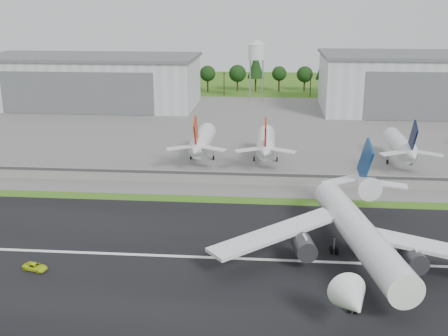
# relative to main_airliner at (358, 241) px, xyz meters

# --- Properties ---
(ground) EXTENTS (600.00, 600.00, 0.00)m
(ground) POSITION_rel_main_airliner_xyz_m (-19.49, -9.57, -4.89)
(ground) COLOR #3B6B19
(ground) RESTS_ON ground
(runway) EXTENTS (320.00, 60.00, 0.10)m
(runway) POSITION_rel_main_airliner_xyz_m (-19.49, 0.43, -4.84)
(runway) COLOR black
(runway) RESTS_ON ground
(runway_centerline) EXTENTS (220.00, 1.00, 0.02)m
(runway_centerline) POSITION_rel_main_airliner_xyz_m (-19.49, 0.43, -4.78)
(runway_centerline) COLOR white
(runway_centerline) RESTS_ON runway
(apron) EXTENTS (320.00, 150.00, 0.10)m
(apron) POSITION_rel_main_airliner_xyz_m (-19.49, 110.43, -4.84)
(apron) COLOR slate
(apron) RESTS_ON ground
(blast_fence) EXTENTS (240.00, 0.61, 3.50)m
(blast_fence) POSITION_rel_main_airliner_xyz_m (-19.49, 45.42, -3.09)
(blast_fence) COLOR gray
(blast_fence) RESTS_ON ground
(hangar_west) EXTENTS (97.00, 44.00, 23.20)m
(hangar_west) POSITION_rel_main_airliner_xyz_m (-99.49, 155.35, 6.74)
(hangar_west) COLOR silver
(hangar_west) RESTS_ON ground
(hangar_east) EXTENTS (102.00, 47.00, 25.20)m
(hangar_east) POSITION_rel_main_airliner_xyz_m (55.51, 155.35, 7.73)
(hangar_east) COLOR silver
(hangar_east) RESTS_ON ground
(water_tower) EXTENTS (8.40, 8.40, 29.40)m
(water_tower) POSITION_rel_main_airliner_xyz_m (-24.49, 175.43, 19.66)
(water_tower) COLOR #99999E
(water_tower) RESTS_ON ground
(utility_poles) EXTENTS (230.00, 3.00, 12.00)m
(utility_poles) POSITION_rel_main_airliner_xyz_m (-19.49, 190.43, -4.89)
(utility_poles) COLOR black
(utility_poles) RESTS_ON ground
(treeline) EXTENTS (320.00, 16.00, 22.00)m
(treeline) POSITION_rel_main_airliner_xyz_m (-19.49, 205.43, -4.89)
(treeline) COLOR black
(treeline) RESTS_ON ground
(main_airliner) EXTENTS (56.41, 59.08, 18.17)m
(main_airliner) POSITION_rel_main_airliner_xyz_m (0.00, 0.00, 0.00)
(main_airliner) COLOR white
(main_airliner) RESTS_ON runway
(ground_vehicle) EXTENTS (5.12, 3.50, 1.30)m
(ground_vehicle) POSITION_rel_main_airliner_xyz_m (-58.66, -7.48, -4.14)
(ground_vehicle) COLOR #CCE41A
(ground_vehicle) RESTS_ON runway
(parked_jet_red_a) EXTENTS (7.36, 31.29, 16.62)m
(parked_jet_red_a) POSITION_rel_main_airliner_xyz_m (-37.56, 66.98, 1.23)
(parked_jet_red_a) COLOR white
(parked_jet_red_a) RESTS_ON ground
(parked_jet_red_b) EXTENTS (7.36, 31.29, 16.49)m
(parked_jet_red_b) POSITION_rel_main_airliner_xyz_m (-18.11, 66.96, 1.10)
(parked_jet_red_b) COLOR silver
(parked_jet_red_b) RESTS_ON ground
(parked_jet_navy) EXTENTS (7.36, 31.29, 16.47)m
(parked_jet_navy) POSITION_rel_main_airliner_xyz_m (21.84, 66.96, 1.09)
(parked_jet_navy) COLOR silver
(parked_jet_navy) RESTS_ON ground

